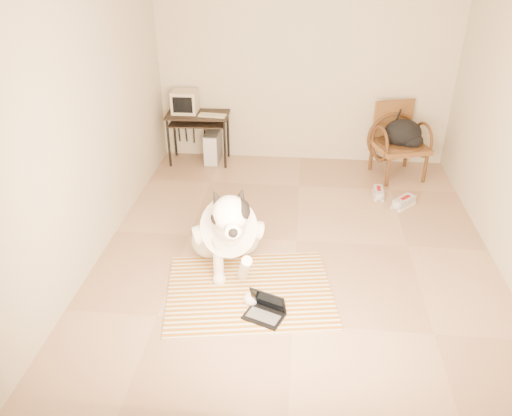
# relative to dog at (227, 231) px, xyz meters

# --- Properties ---
(floor) EXTENTS (4.50, 4.50, 0.00)m
(floor) POSITION_rel_dog_xyz_m (0.66, 0.52, -0.41)
(floor) COLOR tan
(floor) RESTS_ON ground
(wall_back) EXTENTS (4.50, 0.00, 4.50)m
(wall_back) POSITION_rel_dog_xyz_m (0.66, 2.77, 0.94)
(wall_back) COLOR beige
(wall_back) RESTS_ON floor
(wall_front) EXTENTS (4.50, 0.00, 4.50)m
(wall_front) POSITION_rel_dog_xyz_m (0.66, -1.73, 0.94)
(wall_front) COLOR beige
(wall_front) RESTS_ON floor
(wall_left) EXTENTS (0.00, 4.50, 4.50)m
(wall_left) POSITION_rel_dog_xyz_m (-1.34, 0.52, 0.94)
(wall_left) COLOR beige
(wall_left) RESTS_ON floor
(rug) EXTENTS (1.67, 1.38, 0.02)m
(rug) POSITION_rel_dog_xyz_m (0.25, -0.39, -0.40)
(rug) COLOR #B0590A
(rug) RESTS_ON floor
(dog) EXTENTS (0.75, 1.35, 1.04)m
(dog) POSITION_rel_dog_xyz_m (0.00, 0.00, 0.00)
(dog) COLOR white
(dog) RESTS_ON rug
(laptop) EXTENTS (0.39, 0.34, 0.23)m
(laptop) POSITION_rel_dog_xyz_m (0.43, -0.71, -0.33)
(laptop) COLOR black
(laptop) RESTS_ON rug
(computer_desk) EXTENTS (0.87, 0.50, 0.71)m
(computer_desk) POSITION_rel_dog_xyz_m (-0.77, 2.49, 0.20)
(computer_desk) COLOR black
(computer_desk) RESTS_ON floor
(crt_monitor) EXTENTS (0.34, 0.33, 0.30)m
(crt_monitor) POSITION_rel_dog_xyz_m (-0.95, 2.55, 0.46)
(crt_monitor) COLOR #BAAD91
(crt_monitor) RESTS_ON computer_desk
(desk_keyboard) EXTENTS (0.38, 0.18, 0.02)m
(desk_keyboard) POSITION_rel_dog_xyz_m (-0.55, 2.41, 0.32)
(desk_keyboard) COLOR #BAAD91
(desk_keyboard) RESTS_ON computer_desk
(pc_tower) EXTENTS (0.20, 0.47, 0.44)m
(pc_tower) POSITION_rel_dog_xyz_m (-0.59, 2.54, -0.19)
(pc_tower) COLOR #525255
(pc_tower) RESTS_ON floor
(rattan_chair) EXTENTS (0.79, 0.78, 0.96)m
(rattan_chair) POSITION_rel_dog_xyz_m (1.95, 2.33, 0.08)
(rattan_chair) COLOR brown
(rattan_chair) RESTS_ON floor
(backpack) EXTENTS (0.50, 0.40, 0.36)m
(backpack) POSITION_rel_dog_xyz_m (1.99, 2.25, 0.20)
(backpack) COLOR black
(backpack) RESTS_ON rattan_chair
(sneaker_left) EXTENTS (0.13, 0.29, 0.10)m
(sneaker_left) POSITION_rel_dog_xyz_m (1.66, 1.65, -0.36)
(sneaker_left) COLOR white
(sneaker_left) RESTS_ON floor
(sneaker_right) EXTENTS (0.32, 0.33, 0.11)m
(sneaker_right) POSITION_rel_dog_xyz_m (1.93, 1.41, -0.36)
(sneaker_right) COLOR white
(sneaker_right) RESTS_ON floor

